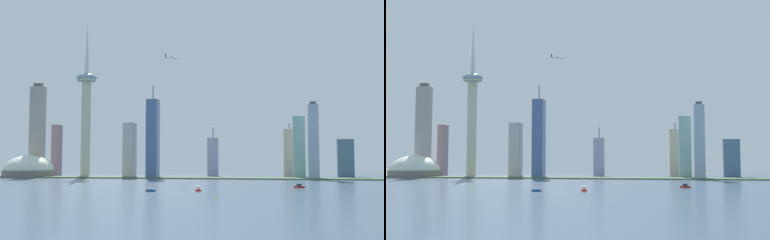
% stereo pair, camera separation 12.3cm
% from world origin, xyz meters
% --- Properties ---
extents(ground_plane, '(6000.00, 6000.00, 0.00)m').
position_xyz_m(ground_plane, '(0.00, 0.00, 0.00)').
color(ground_plane, '#40566B').
extents(waterfront_pier, '(707.75, 53.80, 2.03)m').
position_xyz_m(waterfront_pier, '(0.00, 528.02, 1.01)').
color(waterfront_pier, '#4F6247').
rests_on(waterfront_pier, ground).
extents(observation_tower, '(36.82, 36.82, 285.81)m').
position_xyz_m(observation_tower, '(-188.10, 550.93, 129.21)').
color(observation_tower, beige).
rests_on(observation_tower, ground).
extents(stadium_dome, '(91.75, 91.75, 52.47)m').
position_xyz_m(stadium_dome, '(-288.75, 535.66, 11.33)').
color(stadium_dome, slate).
rests_on(stadium_dome, ground).
extents(skyscraper_0, '(19.24, 24.23, 161.56)m').
position_xyz_m(skyscraper_0, '(-60.48, 539.54, 68.25)').
color(skyscraper_0, '#466093').
rests_on(skyscraper_0, ground).
extents(skyscraper_1, '(20.31, 20.09, 105.80)m').
position_xyz_m(skyscraper_1, '(189.79, 568.81, 52.90)').
color(skyscraper_1, '#88B6AD').
rests_on(skyscraper_1, ground).
extents(skyscraper_2, '(21.80, 12.06, 98.67)m').
position_xyz_m(skyscraper_2, '(176.45, 634.02, 43.85)').
color(skyscraper_2, beige).
rests_on(skyscraper_2, ground).
extents(skyscraper_3, '(16.63, 15.89, 126.52)m').
position_xyz_m(skyscraper_3, '(210.95, 529.82, 61.73)').
color(skyscraper_3, '#93AABC').
rests_on(skyscraper_3, ground).
extents(skyscraper_4, '(18.45, 26.92, 96.93)m').
position_xyz_m(skyscraper_4, '(-107.24, 556.94, 48.46)').
color(skyscraper_4, beige).
rests_on(skyscraper_4, ground).
extents(skyscraper_5, '(26.40, 15.51, 176.26)m').
position_xyz_m(skyscraper_5, '(-293.84, 574.14, 85.99)').
color(skyscraper_5, '#A1978F').
rests_on(skyscraper_5, ground).
extents(skyscraper_6, '(27.97, 12.44, 67.18)m').
position_xyz_m(skyscraper_6, '(270.47, 596.79, 33.59)').
color(skyscraper_6, slate).
rests_on(skyscraper_6, ground).
extents(skyscraper_7, '(13.57, 21.85, 99.02)m').
position_xyz_m(skyscraper_7, '(-271.87, 612.07, 49.51)').
color(skyscraper_7, gray).
rests_on(skyscraper_7, ground).
extents(skyscraper_8, '(19.57, 19.26, 91.58)m').
position_xyz_m(skyscraper_8, '(35.60, 620.87, 35.91)').
color(skyscraper_8, '#A2A2BE').
rests_on(skyscraper_8, ground).
extents(boat_0, '(12.55, 7.75, 10.04)m').
position_xyz_m(boat_0, '(174.24, 298.48, 1.70)').
color(boat_0, red).
rests_on(boat_0, ground).
extents(boat_1, '(8.55, 17.95, 10.10)m').
position_xyz_m(boat_1, '(66.23, 228.23, 1.75)').
color(boat_1, '#B02A1D').
rests_on(boat_1, ground).
extents(boat_2, '(10.19, 3.40, 9.35)m').
position_xyz_m(boat_2, '(19.62, 210.04, 1.48)').
color(boat_2, navy).
rests_on(boat_2, ground).
extents(channel_buoy_0, '(1.78, 1.78, 1.53)m').
position_xyz_m(channel_buoy_0, '(96.02, 140.17, 0.77)').
color(channel_buoy_0, yellow).
rests_on(channel_buoy_0, ground).
extents(airplane, '(22.08, 20.01, 7.38)m').
position_xyz_m(airplane, '(-25.54, 526.13, 207.15)').
color(airplane, silver).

